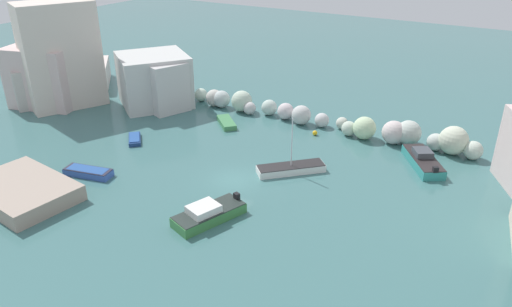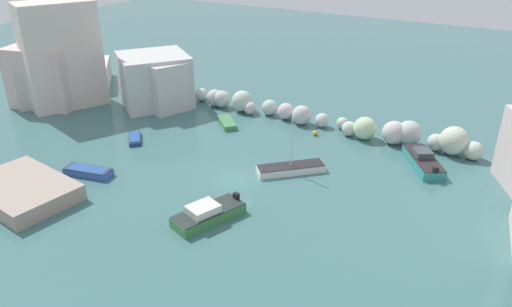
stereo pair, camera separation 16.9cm
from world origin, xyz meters
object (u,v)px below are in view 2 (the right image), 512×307
Objects in this scene: moored_boat_2 at (88,172)px; moored_boat_5 at (208,214)px; moored_boat_0 at (227,122)px; moored_boat_4 at (135,139)px; moored_boat_1 at (291,168)px; moored_boat_3 at (423,161)px; channel_buoy at (315,133)px; stone_dock at (22,190)px.

moored_boat_5 is at bearing 165.16° from moored_boat_2.
moored_boat_0 is 9.95m from moored_boat_4.
moored_boat_1 is (10.96, -6.26, 0.09)m from moored_boat_0.
moored_boat_3 is (20.62, 0.88, 0.26)m from moored_boat_0.
channel_buoy is at bearing -123.72° from moored_boat_0.
moored_boat_0 is 0.61× the size of moored_boat_3.
moored_boat_1 is at bearing -79.71° from channel_buoy.
moored_boat_5 is at bearing 18.31° from moored_boat_4.
moored_boat_5 is at bearing 162.29° from moored_boat_0.
moored_boat_5 is at bearing -144.78° from moored_boat_1.
stone_dock is 15.42m from moored_boat_5.
stone_dock is at bearing 96.84° from moored_boat_3.
moored_boat_3 reaches higher than moored_boat_4.
stone_dock is 2.93× the size of moored_boat_4.
moored_boat_2 is 7.69m from moored_boat_4.
moored_boat_0 is (5.46, 21.05, -0.39)m from stone_dock.
channel_buoy is at bearing 57.46° from stone_dock.
moored_boat_0 is at bearing -131.37° from moored_boat_5.
moored_boat_2 is (1.57, 5.30, -0.31)m from stone_dock.
moored_boat_4 is 0.50× the size of moored_boat_5.
moored_boat_0 reaches higher than moored_boat_4.
moored_boat_1 reaches higher than moored_boat_3.
stone_dock is at bearing 60.42° from moored_boat_2.
moored_boat_3 is 20.53m from moored_boat_5.
moored_boat_1 reaches higher than moored_boat_4.
moored_boat_3 is (24.51, 16.63, 0.19)m from moored_boat_2.
moored_boat_5 reaches higher than moored_boat_4.
moored_boat_3 is at bearing 65.78° from moored_boat_4.
moored_boat_1 is 0.92× the size of moored_boat_5.
stone_dock reaches higher than channel_buoy.
moored_boat_1 is 12.01m from moored_boat_3.
moored_boat_2 is 0.76× the size of moored_boat_5.
stone_dock reaches higher than moored_boat_4.
moored_boat_3 is at bearing -7.07° from channel_buoy.
moored_boat_4 is at bearing 90.43° from stone_dock.
stone_dock is 1.94× the size of moored_boat_2.
moored_boat_3 is 2.04× the size of moored_boat_4.
moored_boat_3 is at bearing 165.16° from moored_boat_5.
moored_boat_1 reaches higher than moored_boat_2.
moored_boat_2 is at bearing -72.69° from moored_boat_5.
channel_buoy is 18.29m from moored_boat_4.
stone_dock is at bearing -52.41° from moored_boat_5.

